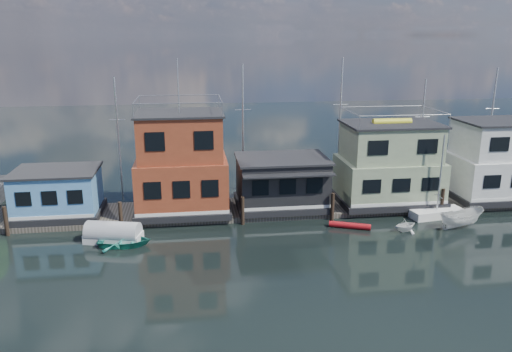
{
  "coord_description": "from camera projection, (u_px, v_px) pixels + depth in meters",
  "views": [
    {
      "loc": [
        -7.63,
        -26.19,
        13.9
      ],
      "look_at": [
        -2.61,
        12.0,
        3.0
      ],
      "focal_mm": 35.0,
      "sensor_mm": 36.0,
      "label": 1
    }
  ],
  "objects": [
    {
      "name": "pilings",
      "position": [
        290.0,
        209.0,
        38.16
      ],
      "size": [
        42.28,
        0.28,
        2.2
      ],
      "color": "#2D2116",
      "rests_on": "ground"
    },
    {
      "name": "houseboat_green",
      "position": [
        389.0,
        165.0,
        41.28
      ],
      "size": [
        8.4,
        5.9,
        7.03
      ],
      "color": "black",
      "rests_on": "dock"
    },
    {
      "name": "ground",
      "position": [
        326.0,
        277.0,
        29.73
      ],
      "size": [
        160.0,
        160.0,
        0.0
      ],
      "primitive_type": "plane",
      "color": "black",
      "rests_on": "ground"
    },
    {
      "name": "dock",
      "position": [
        287.0,
        207.0,
        41.12
      ],
      "size": [
        48.0,
        5.0,
        0.4
      ],
      "primitive_type": "cube",
      "color": "#595147",
      "rests_on": "ground"
    },
    {
      "name": "houseboat_dark",
      "position": [
        282.0,
        182.0,
        40.44
      ],
      "size": [
        7.4,
        6.1,
        4.06
      ],
      "color": "black",
      "rests_on": "dock"
    },
    {
      "name": "day_sailer",
      "position": [
        437.0,
        212.0,
        39.41
      ],
      "size": [
        4.37,
        2.02,
        6.63
      ],
      "rotation": [
        0.0,
        0.0,
        0.15
      ],
      "color": "white",
      "rests_on": "ground"
    },
    {
      "name": "houseboat_red",
      "position": [
        181.0,
        165.0,
        38.99
      ],
      "size": [
        7.4,
        5.9,
        11.86
      ],
      "color": "black",
      "rests_on": "dock"
    },
    {
      "name": "houseboat_white",
      "position": [
        501.0,
        161.0,
        42.54
      ],
      "size": [
        8.4,
        5.9,
        6.66
      ],
      "color": "black",
      "rests_on": "dock"
    },
    {
      "name": "houseboat_blue",
      "position": [
        58.0,
        193.0,
        38.32
      ],
      "size": [
        6.4,
        4.9,
        3.66
      ],
      "color": "black",
      "rests_on": "dock"
    },
    {
      "name": "dinghy_white",
      "position": [
        405.0,
        225.0,
        36.55
      ],
      "size": [
        2.29,
        2.12,
        1.0
      ],
      "primitive_type": "imported",
      "rotation": [
        0.0,
        0.0,
        1.88
      ],
      "color": "white",
      "rests_on": "ground"
    },
    {
      "name": "red_kayak",
      "position": [
        350.0,
        225.0,
        37.17
      ],
      "size": [
        3.01,
        1.58,
        0.45
      ],
      "primitive_type": "cylinder",
      "rotation": [
        0.0,
        1.57,
        -0.39
      ],
      "color": "#AC1218",
      "rests_on": "ground"
    },
    {
      "name": "motorboat",
      "position": [
        461.0,
        218.0,
        37.19
      ],
      "size": [
        3.97,
        2.15,
        1.45
      ],
      "primitive_type": "imported",
      "rotation": [
        0.0,
        0.0,
        1.78
      ],
      "color": "silver",
      "rests_on": "ground"
    },
    {
      "name": "background_masts",
      "position": [
        327.0,
        129.0,
        45.99
      ],
      "size": [
        36.4,
        0.16,
        12.0
      ],
      "color": "silver",
      "rests_on": "ground"
    },
    {
      "name": "dinghy_teal",
      "position": [
        125.0,
        241.0,
        34.0
      ],
      "size": [
        3.73,
        2.78,
        0.74
      ],
      "primitive_type": "imported",
      "rotation": [
        0.0,
        0.0,
        1.5
      ],
      "color": "#248575",
      "rests_on": "ground"
    },
    {
      "name": "tarp_runabout",
      "position": [
        113.0,
        234.0,
        34.63
      ],
      "size": [
        4.13,
        2.41,
        1.58
      ],
      "rotation": [
        0.0,
        0.0,
        -0.24
      ],
      "color": "silver",
      "rests_on": "ground"
    }
  ]
}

